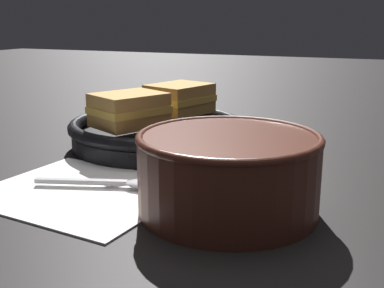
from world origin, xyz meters
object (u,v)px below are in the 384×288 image
soup_bowl (228,168)px  skillet (157,132)px  sandwich_near_right (129,110)px  sandwich_near_left (180,99)px  spoon (130,183)px

soup_bowl → skillet: size_ratio=0.49×
skillet → sandwich_near_right: (-0.01, -0.06, 0.04)m
sandwich_near_left → spoon: bearing=-78.5°
soup_bowl → sandwich_near_right: sandwich_near_right is taller
spoon → sandwich_near_right: 0.16m
soup_bowl → spoon: 0.13m
sandwich_near_left → sandwich_near_right: 0.12m
sandwich_near_left → skillet: bearing=-103.1°
spoon → sandwich_near_right: sandwich_near_right is taller
spoon → skillet: (-0.06, 0.18, 0.01)m
skillet → sandwich_near_left: size_ratio=3.26×
soup_bowl → sandwich_near_left: 0.31m
soup_bowl → sandwich_near_right: (-0.19, 0.14, 0.02)m
sandwich_near_right → soup_bowl: bearing=-35.8°
skillet → sandwich_near_right: size_ratio=3.11×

